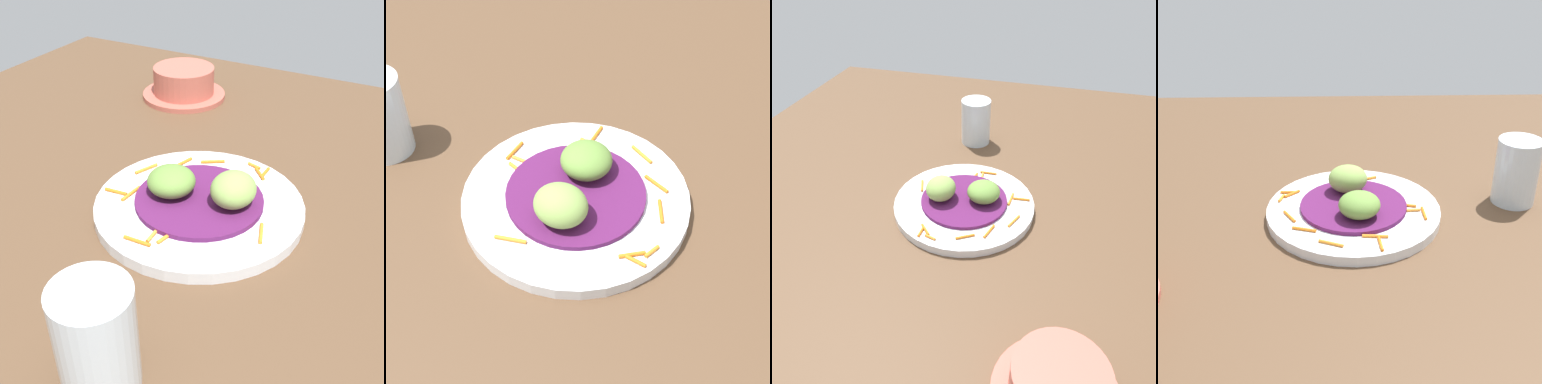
# 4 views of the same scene
# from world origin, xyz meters

# --- Properties ---
(table_surface) EXTENTS (1.10, 1.10, 0.02)m
(table_surface) POSITION_xyz_m (0.00, 0.00, 0.01)
(table_surface) COLOR brown
(table_surface) RESTS_ON ground
(main_plate) EXTENTS (0.24, 0.24, 0.01)m
(main_plate) POSITION_xyz_m (-0.00, -0.06, 0.03)
(main_plate) COLOR silver
(main_plate) RESTS_ON table_surface
(cabbage_bed) EXTENTS (0.15, 0.15, 0.01)m
(cabbage_bed) POSITION_xyz_m (-0.00, -0.06, 0.04)
(cabbage_bed) COLOR #51194C
(cabbage_bed) RESTS_ON main_plate
(carrot_garnish) EXTENTS (0.20, 0.20, 0.00)m
(carrot_garnish) POSITION_xyz_m (0.02, -0.07, 0.04)
(carrot_garnish) COLOR orange
(carrot_garnish) RESTS_ON main_plate
(guac_scoop_left) EXTENTS (0.05, 0.06, 0.04)m
(guac_scoop_left) POSITION_xyz_m (-0.04, -0.06, 0.06)
(guac_scoop_left) COLOR #84A851
(guac_scoop_left) RESTS_ON cabbage_bed
(guac_scoop_center) EXTENTS (0.06, 0.06, 0.03)m
(guac_scoop_center) POSITION_xyz_m (0.03, -0.05, 0.06)
(guac_scoop_center) COLOR olive
(guac_scoop_center) RESTS_ON cabbage_bed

